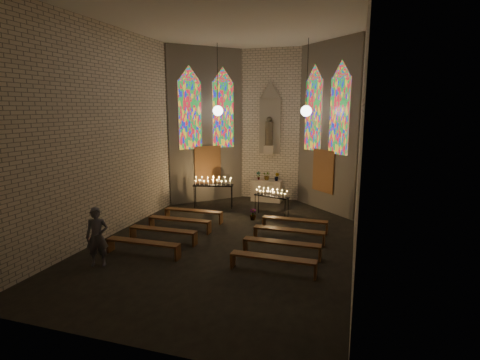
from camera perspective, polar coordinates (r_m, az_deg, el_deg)
name	(u,v)px	position (r m, az deg, el deg)	size (l,w,h in m)	color
floor	(229,239)	(12.72, -1.69, -8.94)	(12.00, 12.00, 0.00)	black
room	(256,123)	(15.20, 2.43, 8.63)	(8.22, 12.43, 7.00)	beige
altar	(267,191)	(17.63, 4.10, -1.62)	(1.40, 0.60, 1.00)	#C2B19E
flower_vase_left	(258,176)	(17.59, 2.83, 0.67)	(0.20, 0.14, 0.39)	#4C723F
flower_vase_center	(267,176)	(17.53, 4.15, 0.69)	(0.38, 0.33, 0.43)	#4C723F
flower_vase_right	(277,177)	(17.32, 5.64, 0.50)	(0.22, 0.18, 0.41)	#4C723F
aisle_flower_pot	(253,214)	(14.71, 1.97, -5.26)	(0.25, 0.25, 0.45)	#4C723F
votive_stand_left	(213,183)	(16.35, -4.12, -0.48)	(1.78, 0.80, 1.27)	black
votive_stand_right	(272,194)	(15.05, 4.83, -2.18)	(1.50, 0.74, 1.07)	black
pew_left_0	(193,212)	(14.63, -7.11, -4.87)	(2.32, 0.35, 0.44)	#573318
pew_right_0	(295,221)	(13.53, 8.34, -6.22)	(2.32, 0.35, 0.44)	#573318
pew_left_1	(179,221)	(13.59, -9.21, -6.16)	(2.32, 0.35, 0.44)	#573318
pew_right_1	(289,232)	(12.40, 7.44, -7.80)	(2.32, 0.35, 0.44)	#573318
pew_left_2	(163,231)	(12.58, -11.66, -7.66)	(2.32, 0.35, 0.44)	#573318
pew_right_2	(282,244)	(11.29, 6.36, -9.69)	(2.32, 0.35, 0.44)	#573318
pew_left_3	(143,244)	(11.61, -14.55, -9.39)	(2.32, 0.35, 0.44)	#573318
pew_right_3	(273,260)	(10.20, 5.03, -11.99)	(2.32, 0.35, 0.44)	#573318
visitor	(97,237)	(11.15, -20.93, -8.09)	(0.60, 0.40, 1.66)	#4C4B55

